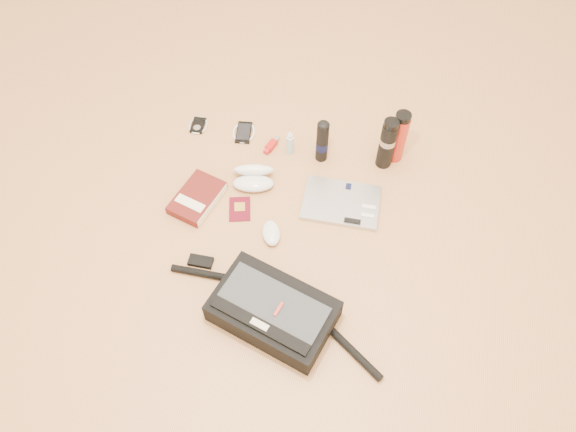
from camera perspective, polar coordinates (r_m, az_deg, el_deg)
The scene contains 14 objects.
ground at distance 2.07m, azimuth -0.59°, elevation -2.06°, with size 4.00×4.00×0.00m, color #BB814E.
messenger_bag at distance 1.88m, azimuth -1.58°, elevation -9.59°, with size 0.78×0.35×0.11m.
laptop at distance 2.15m, azimuth 5.46°, elevation 1.33°, with size 0.29×0.20×0.03m.
book at distance 2.17m, azimuth -9.19°, elevation 1.80°, with size 0.20×0.25×0.04m.
passport at distance 2.15m, azimuth -4.92°, elevation 0.72°, with size 0.11×0.13×0.01m.
mouse at distance 2.06m, azimuth -1.72°, elevation -1.74°, with size 0.10×0.13×0.04m.
sunglasses_case at distance 2.19m, azimuth -3.53°, elevation 3.99°, with size 0.18×0.16×0.09m.
ipod at distance 2.43m, azimuth -9.12°, elevation 9.09°, with size 0.08×0.09×0.01m.
phone at distance 2.38m, azimuth -4.51°, elevation 8.47°, with size 0.10×0.12×0.01m.
inhaler at distance 2.32m, azimuth -1.67°, elevation 7.23°, with size 0.05×0.10×0.03m.
spray_bottle at distance 2.27m, azimuth 0.21°, elevation 7.33°, with size 0.04×0.04×0.11m.
aerosol_can at distance 2.22m, azimuth 3.50°, elevation 7.62°, with size 0.05×0.05×0.21m.
thermos_black at distance 2.21m, azimuth 10.05°, elevation 7.28°, with size 0.08×0.08×0.24m.
thermos_red at distance 2.25m, azimuth 11.18°, elevation 7.89°, with size 0.08×0.08×0.24m.
Camera 1 is at (0.23, -1.06, 1.77)m, focal length 35.00 mm.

